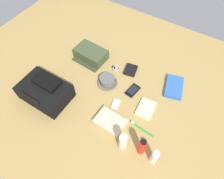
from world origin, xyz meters
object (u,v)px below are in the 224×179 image
(wristwatch, at_px, (116,68))
(folded_towel, at_px, (110,122))
(sunscreen_spray, at_px, (142,147))
(cell_phone, at_px, (133,90))
(paperback_novel, at_px, (174,87))
(media_player, at_px, (116,104))
(toothbrush, at_px, (141,128))
(toothpaste_tube, at_px, (154,157))
(backpack, at_px, (45,91))
(toiletry_pouch, at_px, (91,54))
(lotion_bottle, at_px, (123,142))
(notepad, at_px, (146,109))
(bucket_hat, at_px, (107,81))
(wallet, at_px, (131,70))

(wristwatch, height_order, folded_towel, folded_towel)
(sunscreen_spray, distance_m, wristwatch, 0.69)
(cell_phone, xyz_separation_m, wristwatch, (0.22, -0.12, -0.00))
(paperback_novel, xyz_separation_m, folded_towel, (0.26, 0.50, 0.01))
(media_player, bearing_deg, folded_towel, 106.88)
(paperback_novel, height_order, toothbrush, paperback_novel)
(toothpaste_tube, xyz_separation_m, cell_phone, (0.34, -0.38, -0.07))
(toothpaste_tube, distance_m, wristwatch, 0.76)
(toothpaste_tube, height_order, cell_phone, toothpaste_tube)
(backpack, height_order, toiletry_pouch, backpack)
(backpack, bearing_deg, lotion_bottle, 177.10)
(toiletry_pouch, distance_m, paperback_novel, 0.72)
(sunscreen_spray, bearing_deg, wristwatch, -45.80)
(sunscreen_spray, height_order, notepad, sunscreen_spray)
(notepad, bearing_deg, media_player, 16.19)
(toiletry_pouch, relative_size, media_player, 2.84)
(backpack, relative_size, folded_towel, 1.74)
(paperback_novel, bearing_deg, toiletry_pouch, 5.99)
(backpack, bearing_deg, media_player, -156.24)
(bucket_hat, distance_m, wristwatch, 0.16)
(bucket_hat, xyz_separation_m, sunscreen_spray, (-0.46, 0.33, 0.05))
(bucket_hat, distance_m, cell_phone, 0.21)
(bucket_hat, height_order, toothbrush, bucket_hat)
(paperback_novel, height_order, folded_towel, folded_towel)
(sunscreen_spray, relative_size, paperback_novel, 0.71)
(wallet, bearing_deg, notepad, 124.59)
(wristwatch, xyz_separation_m, toothbrush, (-0.41, 0.36, 0.00))
(lotion_bottle, distance_m, cell_phone, 0.44)
(bucket_hat, relative_size, media_player, 1.68)
(toiletry_pouch, distance_m, lotion_bottle, 0.80)
(folded_towel, bearing_deg, toiletry_pouch, -42.68)
(lotion_bottle, relative_size, cell_phone, 1.32)
(wallet, relative_size, notepad, 0.73)
(wristwatch, distance_m, folded_towel, 0.48)
(notepad, bearing_deg, folded_towel, 49.53)
(toothpaste_tube, height_order, toothbrush, toothpaste_tube)
(toothpaste_tube, relative_size, toothbrush, 0.85)
(backpack, height_order, wristwatch, backpack)
(paperback_novel, bearing_deg, backpack, 36.23)
(toiletry_pouch, xyz_separation_m, paperback_novel, (-0.71, -0.07, -0.03))
(bucket_hat, relative_size, cell_phone, 1.24)
(cell_phone, relative_size, toothbrush, 0.72)
(folded_towel, bearing_deg, cell_phone, -90.83)
(wristwatch, xyz_separation_m, folded_towel, (-0.22, 0.43, 0.01))
(media_player, bearing_deg, sunscreen_spray, 146.09)
(toiletry_pouch, xyz_separation_m, media_player, (-0.42, 0.28, -0.04))
(lotion_bottle, height_order, notepad, lotion_bottle)
(wristwatch, bearing_deg, media_player, 121.18)
(media_player, height_order, notepad, notepad)
(toothpaste_tube, bearing_deg, wallet, -50.46)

